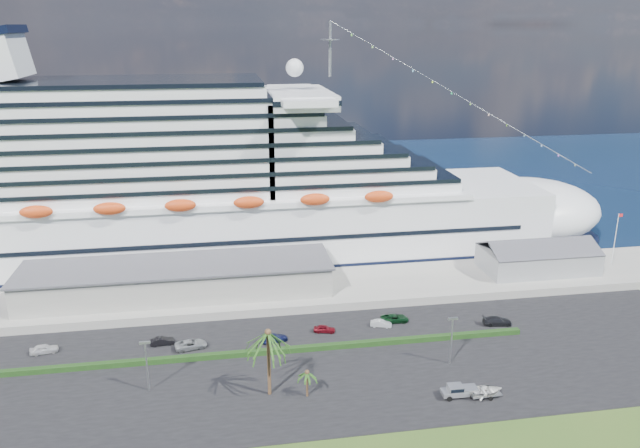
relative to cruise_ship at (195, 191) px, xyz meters
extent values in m
plane|color=#2E541C|center=(21.53, -64.00, -16.69)|extent=(420.00, 420.00, 0.00)
cube|color=black|center=(21.53, -53.00, -16.63)|extent=(140.00, 38.00, 0.12)
cube|color=gray|center=(21.53, -24.00, -15.79)|extent=(240.00, 20.00, 1.80)
cube|color=#0B1D32|center=(21.53, 66.00, -16.68)|extent=(420.00, 160.00, 0.02)
cube|color=silver|center=(1.53, 0.00, -8.69)|extent=(160.00, 30.00, 16.00)
ellipsoid|color=silver|center=(81.53, 0.00, -8.69)|extent=(40.00, 30.00, 16.00)
cube|color=black|center=(1.53, 0.00, -15.49)|extent=(164.00, 30.60, 2.40)
cube|color=silver|center=(-10.47, 0.00, 12.91)|extent=(128.00, 26.00, 24.80)
cube|color=silver|center=(24.33, 0.00, 20.71)|extent=(14.00, 38.00, 3.20)
cylinder|color=gray|center=(31.53, 0.00, 31.31)|extent=(0.70, 0.70, 12.00)
ellipsoid|color=red|center=(-2.47, -15.80, 1.11)|extent=(90.00, 2.40, 2.60)
ellipsoid|color=red|center=(-2.47, 15.80, 1.11)|extent=(90.00, 2.40, 2.60)
cube|color=black|center=(1.53, 0.00, -7.89)|extent=(144.00, 30.40, 0.90)
cube|color=gray|center=(-3.47, -24.00, -11.89)|extent=(60.00, 14.00, 6.00)
cube|color=#4C4C54|center=(-3.47, -24.00, -8.79)|extent=(61.00, 15.00, 0.40)
cube|color=gray|center=(73.53, -24.00, -12.49)|extent=(24.00, 12.00, 4.80)
cube|color=#4C4C54|center=(73.53, -27.00, -8.89)|extent=(24.00, 6.31, 2.74)
cube|color=#4C4C54|center=(73.53, -21.00, -8.89)|extent=(24.00, 6.31, 2.74)
cylinder|color=silver|center=(91.53, -24.00, -8.89)|extent=(0.16, 0.16, 12.00)
cube|color=red|center=(92.03, -24.00, -3.29)|extent=(1.00, 0.04, 0.70)
cube|color=black|center=(13.53, -48.00, -16.12)|extent=(88.00, 1.10, 0.90)
cylinder|color=gray|center=(-6.47, -56.00, -12.57)|extent=(0.24, 0.24, 8.00)
cube|color=gray|center=(-6.47, -56.00, -8.47)|extent=(1.60, 0.35, 0.35)
cylinder|color=gray|center=(41.53, -56.00, -12.57)|extent=(0.24, 0.24, 8.00)
cube|color=gray|center=(41.53, -56.00, -8.47)|extent=(1.60, 0.35, 0.35)
cylinder|color=#47301E|center=(11.53, -60.00, -11.44)|extent=(0.54, 0.54, 10.50)
sphere|color=#47301E|center=(11.53, -60.00, -6.19)|extent=(0.98, 0.98, 0.98)
cylinder|color=#47301E|center=(17.03, -61.50, -14.59)|extent=(0.35, 0.35, 4.20)
sphere|color=#47301E|center=(17.03, -61.50, -12.49)|extent=(0.73, 0.73, 0.73)
imported|color=silver|center=(-25.03, -41.48, -15.80)|extent=(4.81, 2.67, 1.55)
imported|color=black|center=(-5.49, -41.82, -15.89)|extent=(4.28, 1.83, 1.37)
imported|color=gray|center=(-0.55, -43.95, -15.82)|extent=(5.80, 3.49, 1.51)
imported|color=#151C4A|center=(13.78, -43.87, -15.88)|extent=(5.09, 2.92, 1.39)
imported|color=maroon|center=(23.07, -41.88, -15.91)|extent=(4.17, 2.45, 1.33)
imported|color=silver|center=(33.71, -41.49, -15.93)|extent=(4.12, 2.48, 1.28)
imported|color=black|center=(36.76, -39.97, -15.85)|extent=(5.31, 2.63, 1.45)
imported|color=black|center=(55.15, -44.24, -15.80)|extent=(5.61, 2.93, 1.55)
cylinder|color=black|center=(37.57, -66.30, -16.17)|extent=(0.81, 0.30, 0.80)
cylinder|color=black|center=(37.57, -64.39, -16.17)|extent=(0.81, 0.30, 0.80)
cylinder|color=black|center=(41.08, -66.30, -16.17)|extent=(0.81, 0.30, 0.80)
cylinder|color=black|center=(41.08, -64.39, -16.17)|extent=(0.81, 0.30, 0.80)
cube|color=#A5A7AC|center=(39.48, -65.35, -15.82)|extent=(5.48, 2.16, 0.70)
cube|color=#A5A7AC|center=(40.93, -65.35, -15.42)|extent=(2.47, 2.03, 0.55)
cube|color=#A5A7AC|center=(38.77, -65.35, -15.12)|extent=(2.26, 1.97, 0.95)
cube|color=black|center=(38.77, -65.35, -15.02)|extent=(2.06, 2.02, 0.55)
cube|color=#A5A7AC|center=(37.17, -65.35, -15.62)|extent=(0.96, 1.93, 0.35)
cube|color=gray|center=(43.23, -66.25, -16.01)|extent=(4.75, 1.90, 0.12)
cylinder|color=gray|center=(41.09, -66.25, -16.01)|extent=(2.24, 0.16, 0.08)
cylinder|color=black|center=(43.64, -67.17, -16.25)|extent=(0.66, 0.25, 0.65)
cylinder|color=black|center=(43.64, -65.33, -16.25)|extent=(0.66, 0.25, 0.65)
imported|color=silver|center=(43.23, -66.25, -15.42)|extent=(5.30, 3.87, 1.07)
camera|label=1|loc=(5.57, -141.70, 36.47)|focal=35.00mm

